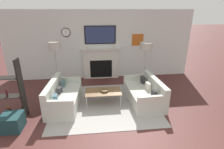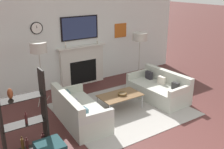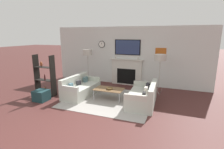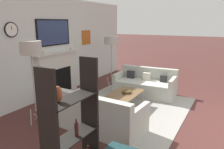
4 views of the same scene
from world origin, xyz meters
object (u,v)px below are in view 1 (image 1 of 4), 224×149
(couch_left, at_px, (63,97))
(ottoman, at_px, (12,122))
(floor_lamp_right, at_px, (146,46))
(floor_lamp_left, at_px, (54,46))
(shelf_unit, at_px, (6,92))
(decorative_bowl, at_px, (104,91))
(couch_right, at_px, (145,94))
(coffee_table, at_px, (103,92))

(couch_left, distance_m, ottoman, 1.43)
(couch_left, height_order, floor_lamp_right, floor_lamp_right)
(couch_left, bearing_deg, ottoman, -137.50)
(floor_lamp_left, xyz_separation_m, floor_lamp_right, (3.18, 0.00, -0.08))
(floor_lamp_left, bearing_deg, shelf_unit, -118.46)
(decorative_bowl, bearing_deg, shelf_unit, -170.32)
(floor_lamp_left, bearing_deg, couch_right, -25.21)
(couch_right, bearing_deg, ottoman, -164.62)
(shelf_unit, xyz_separation_m, ottoman, (0.26, -0.54, -0.54))
(couch_left, relative_size, ottoman, 3.64)
(coffee_table, bearing_deg, couch_left, -177.64)
(coffee_table, height_order, floor_lamp_left, floor_lamp_left)
(couch_left, xyz_separation_m, ottoman, (-1.05, -0.96, -0.09))
(decorative_bowl, height_order, shelf_unit, shelf_unit)
(couch_left, relative_size, couch_right, 1.00)
(shelf_unit, bearing_deg, couch_left, 17.76)
(couch_left, xyz_separation_m, floor_lamp_left, (-0.37, 1.32, 1.25))
(decorative_bowl, distance_m, ottoman, 2.48)
(floor_lamp_left, bearing_deg, ottoman, -106.68)
(couch_right, bearing_deg, floor_lamp_right, 74.62)
(couch_left, xyz_separation_m, decorative_bowl, (1.21, 0.01, 0.14))
(decorative_bowl, bearing_deg, couch_left, -179.48)
(couch_right, relative_size, decorative_bowl, 7.63)
(decorative_bowl, xyz_separation_m, floor_lamp_left, (-1.58, 1.31, 1.11))
(couch_left, height_order, decorative_bowl, couch_left)
(shelf_unit, height_order, ottoman, shelf_unit)
(couch_right, distance_m, coffee_table, 1.28)
(decorative_bowl, bearing_deg, floor_lamp_left, 140.27)
(floor_lamp_right, bearing_deg, couch_right, -105.38)
(couch_right, bearing_deg, couch_left, 180.00)
(decorative_bowl, bearing_deg, floor_lamp_right, 39.42)
(shelf_unit, bearing_deg, ottoman, -64.40)
(coffee_table, height_order, ottoman, coffee_table)
(decorative_bowl, distance_m, floor_lamp_left, 2.33)
(couch_left, relative_size, coffee_table, 1.61)
(couch_right, distance_m, floor_lamp_left, 3.36)
(couch_right, height_order, decorative_bowl, couch_right)
(coffee_table, distance_m, shelf_unit, 2.56)
(couch_right, bearing_deg, decorative_bowl, 179.48)
(decorative_bowl, distance_m, floor_lamp_right, 2.31)
(couch_left, distance_m, shelf_unit, 1.45)
(ottoman, bearing_deg, coffee_table, 24.42)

